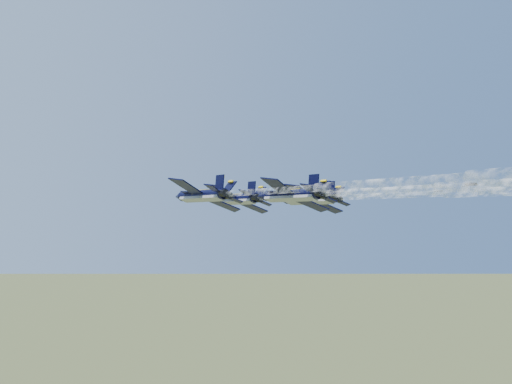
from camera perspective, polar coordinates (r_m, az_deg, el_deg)
jet_lead at (r=110.25m, az=-2.22°, el=-0.71°), size 13.10×17.79×5.76m
jet_left at (r=96.37m, az=-5.51°, el=-0.34°), size 13.10×17.79×5.76m
jet_right at (r=110.18m, az=5.29°, el=-0.70°), size 13.10×17.79×5.76m
jet_slot at (r=95.04m, az=3.40°, el=-0.31°), size 13.10×17.79×5.76m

